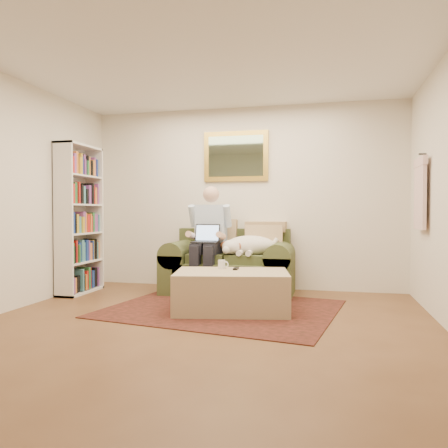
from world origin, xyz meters
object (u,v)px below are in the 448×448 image
at_px(sofa, 229,271).
at_px(coffee_mug, 222,264).
at_px(laptop, 206,238).
at_px(bookshelf, 80,219).
at_px(seated_man, 208,240).
at_px(sleeping_dog, 251,245).
at_px(ottoman, 232,291).

distance_m(sofa, coffee_mug, 0.91).
bearing_deg(laptop, coffee_mug, -60.92).
bearing_deg(bookshelf, coffee_mug, -12.12).
xyz_separation_m(laptop, bookshelf, (-1.73, -0.21, 0.24)).
height_order(seated_man, sleeping_dog, seated_man).
distance_m(sleeping_dog, coffee_mug, 0.83).
bearing_deg(sleeping_dog, sofa, 164.26).
bearing_deg(ottoman, bookshelf, 164.08).
distance_m(coffee_mug, bookshelf, 2.20).
xyz_separation_m(sleeping_dog, ottoman, (-0.04, -0.99, -0.44)).
bearing_deg(seated_man, sleeping_dog, 7.13).
height_order(sofa, coffee_mug, sofa).
xyz_separation_m(laptop, ottoman, (0.52, -0.85, -0.54)).
xyz_separation_m(seated_man, sleeping_dog, (0.57, 0.07, -0.07)).
bearing_deg(sleeping_dog, bookshelf, -171.48).
distance_m(sofa, sleeping_dog, 0.48).
distance_m(sleeping_dog, ottoman, 1.08).
relative_size(sofa, laptop, 5.15).
height_order(laptop, sleeping_dog, laptop).
distance_m(sofa, laptop, 0.58).
bearing_deg(ottoman, laptop, 121.74).
bearing_deg(ottoman, seated_man, 119.84).
height_order(sofa, ottoman, sofa).
bearing_deg(ottoman, sleeping_dog, 87.52).
distance_m(ottoman, bookshelf, 2.47).
bearing_deg(sleeping_dog, coffee_mug, -104.39).
height_order(seated_man, coffee_mug, seated_man).
height_order(sofa, sleeping_dog, sofa).
distance_m(laptop, bookshelf, 1.75).
xyz_separation_m(sofa, bookshelf, (-1.98, -0.43, 0.70)).
bearing_deg(sofa, sleeping_dog, -15.74).
distance_m(laptop, sleeping_dog, 0.59).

